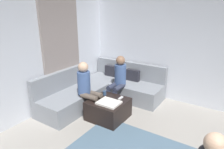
{
  "coord_description": "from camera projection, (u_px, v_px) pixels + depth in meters",
  "views": [
    {
      "loc": [
        0.7,
        -1.94,
        2.29
      ],
      "look_at": [
        -1.63,
        1.63,
        0.85
      ],
      "focal_mm": 31.85,
      "sensor_mm": 36.0,
      "label": 1
    }
  ],
  "objects": [
    {
      "name": "game_remote",
      "position": [
        121.0,
        98.0,
        4.29
      ],
      "size": [
        0.05,
        0.15,
        0.02
      ],
      "primitive_type": "cube",
      "color": "white",
      "rests_on": "ottoman"
    },
    {
      "name": "person_on_couch_side",
      "position": [
        88.0,
        87.0,
        4.31
      ],
      "size": [
        0.6,
        0.3,
        1.2
      ],
      "rotation": [
        0.0,
        0.0,
        -1.57
      ],
      "color": "brown",
      "rests_on": "ground_plane"
    },
    {
      "name": "wall_left",
      "position": [
        6.0,
        60.0,
        3.72
      ],
      "size": [
        0.12,
        6.0,
        2.7
      ],
      "primitive_type": "cube",
      "color": "silver",
      "rests_on": "ground_plane"
    },
    {
      "name": "wall_back",
      "position": [
        203.0,
        51.0,
        4.53
      ],
      "size": [
        6.0,
        0.12,
        2.7
      ],
      "primitive_type": "cube",
      "color": "silver",
      "rests_on": "ground_plane"
    },
    {
      "name": "folded_blanket",
      "position": [
        109.0,
        103.0,
        4.06
      ],
      "size": [
        0.44,
        0.36,
        0.04
      ],
      "primitive_type": "cube",
      "color": "white",
      "rests_on": "ottoman"
    },
    {
      "name": "coffee_mug",
      "position": [
        105.0,
        93.0,
        4.46
      ],
      "size": [
        0.08,
        0.08,
        0.1
      ],
      "primitive_type": "cylinder",
      "color": "#334C72",
      "rests_on": "ottoman"
    },
    {
      "name": "person_on_couch_back",
      "position": [
        118.0,
        79.0,
        4.81
      ],
      "size": [
        0.3,
        0.6,
        1.2
      ],
      "rotation": [
        0.0,
        0.0,
        3.14
      ],
      "color": "#2D3347",
      "rests_on": "ground_plane"
    },
    {
      "name": "sectional_couch",
      "position": [
        103.0,
        90.0,
        5.11
      ],
      "size": [
        2.1,
        2.55,
        0.87
      ],
      "color": "gray",
      "rests_on": "ground_plane"
    },
    {
      "name": "ottoman",
      "position": [
        108.0,
        109.0,
        4.28
      ],
      "size": [
        0.76,
        0.76,
        0.42
      ],
      "primitive_type": "cube",
      "color": "black",
      "rests_on": "ground_plane"
    },
    {
      "name": "curtain_panel",
      "position": [
        62.0,
        53.0,
        4.73
      ],
      "size": [
        0.06,
        1.1,
        2.5
      ],
      "primitive_type": "cube",
      "color": "gray",
      "rests_on": "ground_plane"
    }
  ]
}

